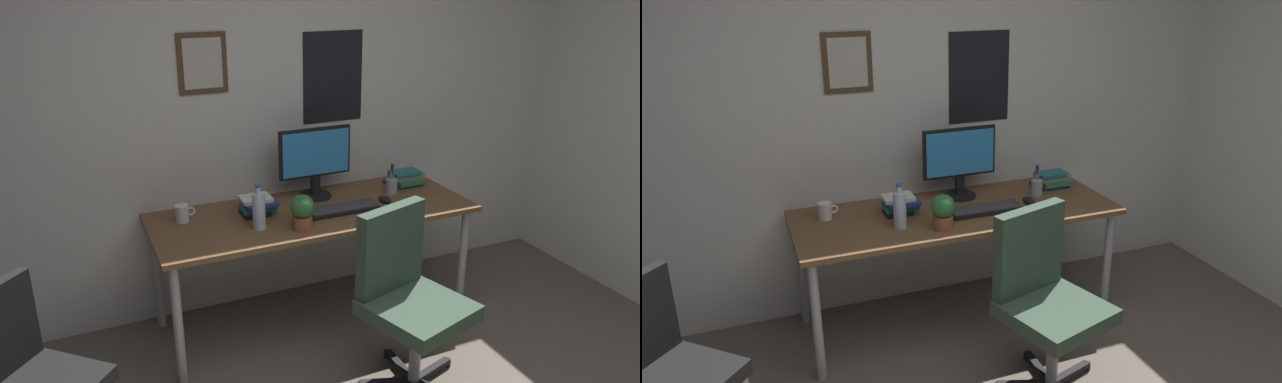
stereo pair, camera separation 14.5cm
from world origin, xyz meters
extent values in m
cube|color=silver|center=(0.00, 2.15, 1.30)|extent=(4.40, 0.08, 2.60)
cube|color=#4C3823|center=(-0.39, 2.11, 1.55)|extent=(0.28, 0.02, 0.34)
cube|color=beige|center=(-0.39, 2.09, 1.55)|extent=(0.22, 0.00, 0.28)
cube|color=black|center=(0.43, 2.11, 1.42)|extent=(0.40, 0.01, 0.56)
cube|color=brown|center=(0.11, 1.71, 0.71)|extent=(1.88, 0.72, 0.03)
cylinder|color=#9EA0A5|center=(-0.76, 1.41, 0.35)|extent=(0.05, 0.05, 0.69)
cylinder|color=#9EA0A5|center=(0.99, 1.41, 0.35)|extent=(0.05, 0.05, 0.69)
cylinder|color=#9EA0A5|center=(-0.76, 2.01, 0.35)|extent=(0.05, 0.05, 0.69)
cylinder|color=#9EA0A5|center=(0.99, 2.01, 0.35)|extent=(0.05, 0.05, 0.69)
cube|color=#334738|center=(0.32, 0.88, 0.46)|extent=(0.57, 0.57, 0.08)
cube|color=#334738|center=(0.26, 1.08, 0.72)|extent=(0.42, 0.19, 0.45)
cylinder|color=#9EA0A5|center=(0.32, 0.88, 0.21)|extent=(0.07, 0.07, 0.42)
cube|color=black|center=(0.46, 0.92, 0.04)|extent=(0.28, 0.12, 0.03)
cylinder|color=black|center=(0.59, 0.96, 0.02)|extent=(0.05, 0.05, 0.04)
cube|color=black|center=(0.33, 1.02, 0.04)|extent=(0.05, 0.28, 0.03)
cylinder|color=black|center=(0.33, 1.16, 0.02)|extent=(0.05, 0.05, 0.04)
cylinder|color=black|center=(0.22, 1.91, 0.73)|extent=(0.20, 0.20, 0.01)
cube|color=black|center=(0.22, 1.91, 0.80)|extent=(0.05, 0.04, 0.12)
cube|color=black|center=(0.22, 1.92, 1.01)|extent=(0.46, 0.02, 0.30)
cube|color=#338CD8|center=(0.22, 1.90, 1.01)|extent=(0.43, 0.00, 0.27)
cube|color=black|center=(0.26, 1.63, 0.74)|extent=(0.43, 0.15, 0.02)
cube|color=#38383A|center=(0.26, 1.63, 0.75)|extent=(0.41, 0.13, 0.00)
ellipsoid|color=black|center=(0.56, 1.65, 0.74)|extent=(0.06, 0.11, 0.04)
cylinder|color=silver|center=(-0.26, 1.59, 0.82)|extent=(0.07, 0.07, 0.20)
cylinder|color=silver|center=(-0.26, 1.59, 0.94)|extent=(0.03, 0.03, 0.04)
cylinder|color=#2659B2|center=(-0.26, 1.59, 0.97)|extent=(0.03, 0.03, 0.01)
cylinder|color=white|center=(-0.62, 1.86, 0.77)|extent=(0.07, 0.07, 0.10)
torus|color=white|center=(-0.57, 1.86, 0.78)|extent=(0.05, 0.01, 0.05)
cylinder|color=brown|center=(-0.04, 1.49, 0.76)|extent=(0.11, 0.11, 0.07)
sphere|color=#2D6B33|center=(-0.04, 1.49, 0.85)|extent=(0.13, 0.13, 0.13)
ellipsoid|color=#287A38|center=(-0.07, 1.52, 0.86)|extent=(0.07, 0.08, 0.02)
ellipsoid|color=#287A38|center=(-0.01, 1.51, 0.86)|extent=(0.07, 0.08, 0.02)
ellipsoid|color=#287A38|center=(-0.07, 1.46, 0.87)|extent=(0.08, 0.07, 0.02)
cylinder|color=#9EA0A5|center=(0.68, 1.77, 0.77)|extent=(0.07, 0.07, 0.09)
cylinder|color=#263FBF|center=(0.68, 1.77, 0.85)|extent=(0.01, 0.01, 0.13)
cylinder|color=red|center=(0.68, 1.77, 0.85)|extent=(0.01, 0.01, 0.13)
cylinder|color=black|center=(0.67, 1.77, 0.85)|extent=(0.01, 0.01, 0.13)
cylinder|color=#9EA0A5|center=(0.69, 1.77, 0.85)|extent=(0.01, 0.03, 0.14)
cylinder|color=#9EA0A5|center=(0.67, 1.77, 0.85)|extent=(0.01, 0.02, 0.14)
cube|color=black|center=(-0.21, 1.79, 0.74)|extent=(0.15, 0.15, 0.03)
cube|color=#26727A|center=(-0.20, 1.78, 0.77)|extent=(0.20, 0.13, 0.03)
cube|color=navy|center=(-0.19, 1.77, 0.80)|extent=(0.18, 0.17, 0.02)
cube|color=silver|center=(-0.21, 1.79, 0.82)|extent=(0.17, 0.14, 0.02)
cube|color=navy|center=(0.83, 1.88, 0.73)|extent=(0.21, 0.17, 0.02)
cube|color=#33723F|center=(0.85, 1.86, 0.76)|extent=(0.18, 0.16, 0.03)
cube|color=gray|center=(0.85, 1.89, 0.79)|extent=(0.21, 0.13, 0.03)
cube|color=#26727A|center=(0.83, 1.86, 0.81)|extent=(0.19, 0.11, 0.02)
camera|label=1|loc=(-1.18, -1.28, 2.04)|focal=33.80mm
camera|label=2|loc=(-1.05, -1.34, 2.04)|focal=33.80mm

